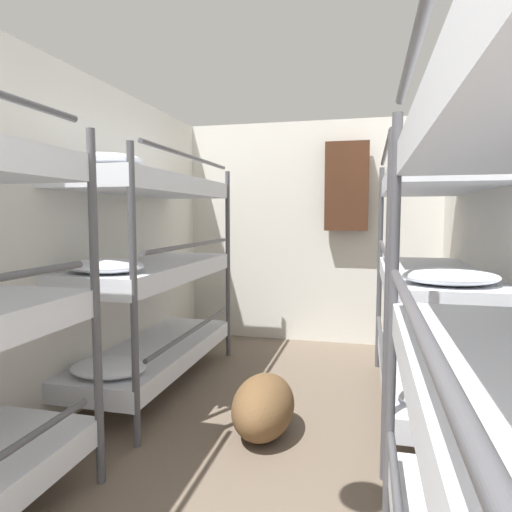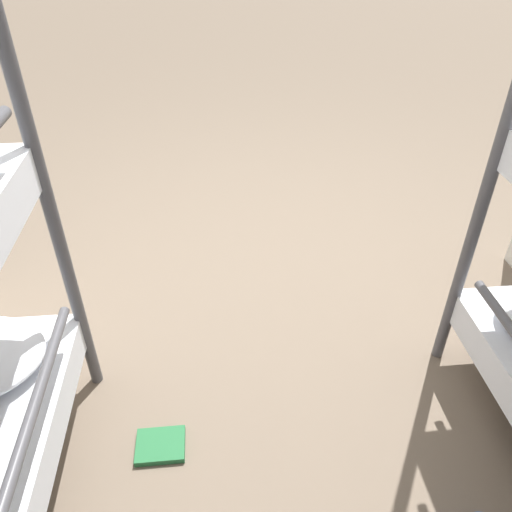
% 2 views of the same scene
% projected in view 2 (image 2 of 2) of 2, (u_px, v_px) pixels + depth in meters
% --- Properties ---
extents(ground_plane, '(20.00, 20.00, 0.00)m').
position_uv_depth(ground_plane, '(258.00, 281.00, 2.53)').
color(ground_plane, '#6B5B4C').
extents(floor_book, '(0.17, 0.14, 0.02)m').
position_uv_depth(floor_book, '(161.00, 445.00, 1.75)').
color(floor_book, '#236638').
rests_on(floor_book, ground_plane).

